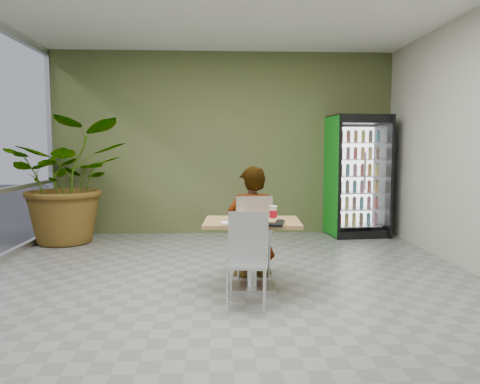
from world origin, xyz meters
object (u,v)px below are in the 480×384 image
cafeteria_tray (260,223)px  beverage_fridge (358,176)px  dining_table (252,240)px  potted_plant (69,181)px  chair_near (248,251)px  seated_woman (251,234)px  soda_cup (273,213)px  chair_far (253,229)px

cafeteria_tray → beverage_fridge: 3.83m
dining_table → potted_plant: bearing=136.1°
cafeteria_tray → chair_near: bearing=-120.6°
dining_table → seated_woman: (0.03, 0.55, -0.03)m
chair_near → soda_cup: (0.31, 0.51, 0.30)m
dining_table → cafeteria_tray: 0.34m
dining_table → soda_cup: bearing=4.6°
dining_table → chair_near: size_ratio=1.18×
soda_cup → beverage_fridge: (1.82, 3.00, 0.22)m
chair_far → potted_plant: size_ratio=0.49×
dining_table → seated_woman: 0.55m
dining_table → chair_far: chair_far is taller
seated_woman → cafeteria_tray: seated_woman is taller
seated_woman → potted_plant: bearing=-43.6°
dining_table → seated_woman: bearing=86.6°
dining_table → seated_woman: size_ratio=0.66×
chair_near → cafeteria_tray: bearing=66.8°
chair_far → beverage_fridge: bearing=-135.1°
chair_near → potted_plant: size_ratio=0.45×
soda_cup → potted_plant: potted_plant is taller
chair_near → soda_cup: soda_cup is taller
chair_far → cafeteria_tray: bearing=85.3°
potted_plant → dining_table: bearing=-43.9°
seated_woman → dining_table: bearing=80.1°
chair_near → seated_woman: bearing=91.3°
soda_cup → dining_table: bearing=-175.4°
chair_far → chair_near: (-0.12, -0.99, -0.04)m
dining_table → beverage_fridge: 3.68m
chair_near → soda_cup: 0.67m
chair_near → dining_table: bearing=88.3°
chair_far → seated_woman: 0.08m
chair_far → soda_cup: size_ratio=6.33×
dining_table → potted_plant: 3.85m
soda_cup → cafeteria_tray: size_ratio=0.32×
seated_woman → potted_plant: 3.52m
chair_near → seated_woman: size_ratio=0.56×
chair_near → cafeteria_tray: size_ratio=1.91×
chair_far → seated_woman: (-0.01, 0.05, -0.06)m
dining_table → beverage_fridge: (2.05, 3.02, 0.50)m
potted_plant → soda_cup: bearing=-41.5°
seated_woman → cafeteria_tray: 0.83m
beverage_fridge → potted_plant: 4.82m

